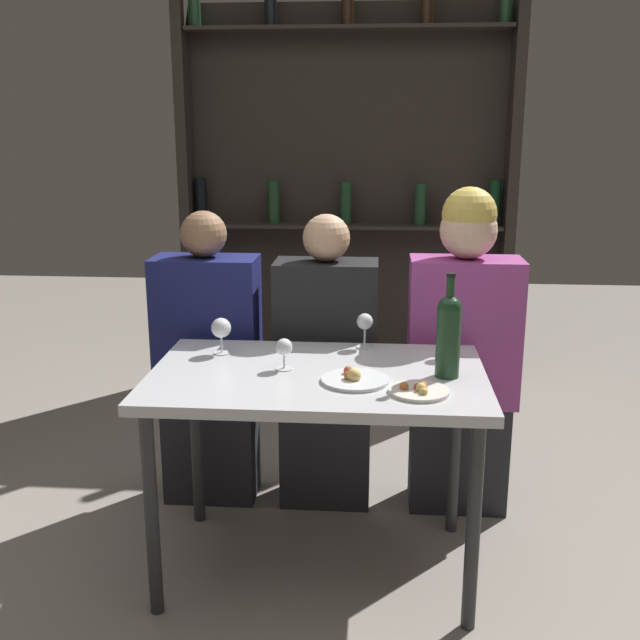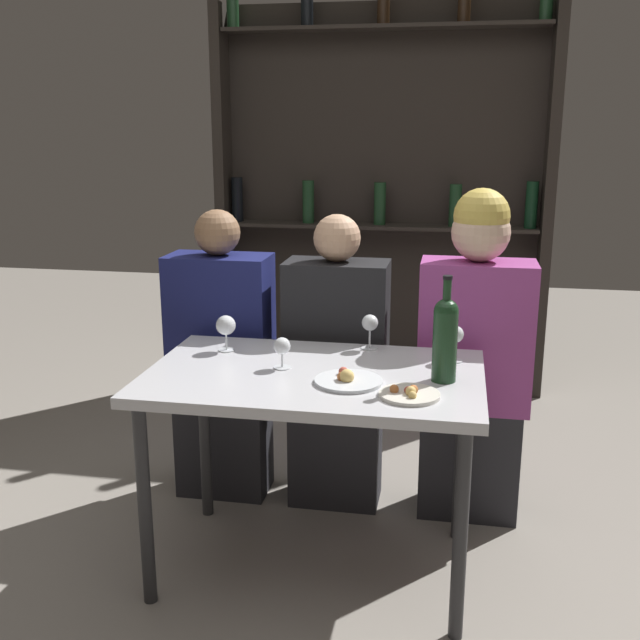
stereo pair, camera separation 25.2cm
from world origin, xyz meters
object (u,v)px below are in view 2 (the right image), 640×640
Objects in this scene: food_plate_0 at (348,380)px; seated_person_center at (336,373)px; food_plate_1 at (409,394)px; wine_glass_3 at (455,336)px; wine_glass_0 at (282,348)px; wine_glass_2 at (226,326)px; seated_person_left at (222,365)px; wine_bottle at (445,336)px; seated_person_right at (474,362)px; wine_glass_1 at (370,325)px.

seated_person_center is (-0.13, 0.59, -0.18)m from food_plate_0.
food_plate_1 is (0.20, -0.09, -0.00)m from food_plate_0.
wine_glass_3 is 0.58× the size of food_plate_0.
wine_glass_2 is (-0.24, 0.16, 0.02)m from wine_glass_0.
seated_person_left reaches higher than food_plate_1.
food_plate_1 is 1.07m from seated_person_left.
wine_glass_0 is at bearing -32.89° from wine_glass_2.
food_plate_1 is at bearing -24.28° from wine_glass_0.
wine_glass_0 is 0.65m from seated_person_left.
seated_person_center is at bearing 0.00° from seated_person_left.
wine_glass_3 is (0.81, 0.02, -0.00)m from wine_glass_2.
wine_bottle is 0.74m from seated_person_center.
wine_glass_0 is at bearing 176.63° from wine_bottle.
wine_bottle reaches higher than wine_glass_2.
seated_person_center is (0.11, 0.48, -0.24)m from wine_glass_0.
food_plate_1 is at bearing -108.83° from wine_glass_3.
wine_glass_0 is 0.48m from food_plate_1.
wine_glass_0 reaches higher than food_plate_1.
wine_bottle is 1.85× the size of food_plate_1.
wine_glass_2 is at bearing 151.02° from food_plate_0.
wine_glass_3 reaches higher than food_plate_0.
wine_glass_0 is 0.09× the size of seated_person_center.
wine_bottle is at bearing 59.48° from food_plate_1.
wine_glass_3 is at bearing 1.61° from wine_glass_2.
seated_person_right is at bearing 55.64° from food_plate_0.
wine_glass_1 is 0.47m from seated_person_right.
wine_glass_3 is at bearing -17.91° from seated_person_left.
wine_bottle is at bearing 14.60° from food_plate_0.
food_plate_0 is at bearing -124.36° from seated_person_right.
wine_glass_0 is at bearing -143.04° from seated_person_right.
wine_glass_0 is at bearing 155.38° from food_plate_0.
wine_glass_3 reaches higher than food_plate_1.
seated_person_left reaches higher than wine_glass_3.
wine_glass_1 is at bearing -151.22° from seated_person_right.
wine_bottle reaches higher than wine_glass_1.
food_plate_1 is 0.78m from seated_person_center.
wine_glass_1 is at bearing 86.40° from food_plate_0.
wine_glass_2 is at bearing 147.11° from wine_glass_0.
seated_person_left is 0.48m from seated_person_center.
seated_person_left is at bearing 127.55° from wine_glass_0.
seated_person_left reaches higher than wine_glass_1.
food_plate_1 is at bearing -64.04° from seated_person_center.
wine_glass_2 reaches higher than wine_glass_1.
wine_glass_1 is at bearing -18.29° from seated_person_left.
seated_person_left is 1.01× the size of seated_person_center.
wine_glass_1 is 0.71m from seated_person_left.
seated_person_left is (-0.63, 0.21, -0.26)m from wine_glass_1.
seated_person_right reaches higher than seated_person_left.
seated_person_right is (0.40, 0.59, -0.10)m from food_plate_0.
seated_person_left is at bearing 180.00° from seated_person_center.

